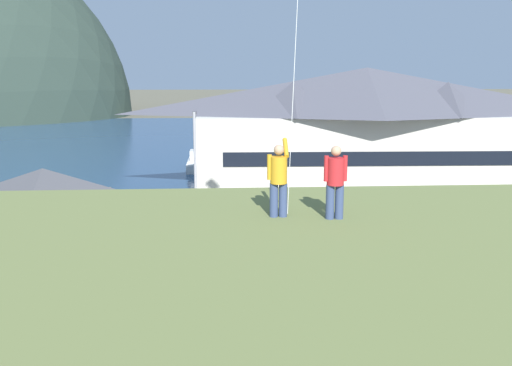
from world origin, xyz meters
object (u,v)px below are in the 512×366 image
Objects in this scene: storage_shed_near_lot at (46,209)px; moored_boat_outer_mooring at (260,160)px; parked_car_front_row_silver at (163,289)px; parking_light_pole at (195,167)px; parked_car_mid_row_center at (301,277)px; person_kite_flyer at (279,178)px; harbor_lodge at (365,129)px; person_companion at (335,180)px; parked_car_lone_by_shed at (387,238)px; wharf_dock at (228,169)px; moored_boat_wharfside at (197,163)px; parked_car_mid_row_near at (422,274)px.

storage_shed_near_lot is 31.85m from moored_boat_outer_mooring.
moored_boat_outer_mooring is 37.84m from parked_car_front_row_silver.
parked_car_mid_row_center is at bearing -62.34° from parking_light_pole.
person_kite_flyer reaches higher than parked_car_front_row_silver.
moored_boat_outer_mooring is 0.94× the size of parking_light_pole.
harbor_lodge reaches higher than moored_boat_outer_mooring.
harbor_lodge is 34.04m from person_companion.
parked_car_front_row_silver is at bearing -170.37° from parked_car_mid_row_center.
person_kite_flyer is (-7.94, -16.69, 6.78)m from parked_car_lone_by_shed.
wharf_dock is 2.04× the size of moored_boat_wharfside.
moored_boat_outer_mooring is 47.80m from person_kite_flyer.
parked_car_lone_by_shed is (11.99, -28.90, 0.34)m from moored_boat_wharfside.
storage_shed_near_lot is 1.75× the size of parked_car_mid_row_near.
moored_boat_wharfside is at bearing 109.06° from parked_car_mid_row_near.
wharf_dock is 23.49m from parking_light_pole.
parked_car_lone_by_shed is (19.49, -2.10, -1.49)m from storage_shed_near_lot.
parked_car_lone_by_shed is at bearing 29.47° from parked_car_front_row_silver.
person_companion is (-6.60, -11.30, 6.76)m from parked_car_mid_row_near.
harbor_lodge is at bearing 57.12° from parked_car_front_row_silver.
parked_car_mid_row_near is 0.99× the size of parked_car_lone_by_shed.
person_companion is at bearing -78.51° from parking_light_pole.
person_companion is (-1.45, -47.47, 7.11)m from moored_boat_outer_mooring.
moored_boat_wharfside is at bearing 96.65° from person_companion.
parked_car_mid_row_center is at bearing -90.89° from moored_boat_outer_mooring.
parked_car_mid_row_center is (13.74, -7.79, -1.49)m from storage_shed_near_lot.
harbor_lodge is 2.36× the size of wharf_dock.
moored_boat_outer_mooring is 1.68× the size of parked_car_front_row_silver.
parked_car_mid_row_center is at bearing 9.63° from parked_car_front_row_silver.
harbor_lodge is 3.97× the size of storage_shed_near_lot.
moored_boat_wharfside is at bearing 112.53° from parked_car_lone_by_shed.
harbor_lodge reaches higher than moored_boat_wharfside.
moored_boat_wharfside is 1.44× the size of parked_car_mid_row_near.
wharf_dock is 28.59m from parked_car_lone_by_shed.
parked_car_lone_by_shed is at bearing -21.13° from parking_light_pole.
person_companion is (1.30, -0.28, -0.02)m from person_kite_flyer.
person_companion is at bearing -83.35° from moored_boat_wharfside.
parked_car_mid_row_near is at bearing 5.15° from parked_car_front_row_silver.
harbor_lodge reaches higher than person_companion.
parked_car_front_row_silver is 0.56× the size of parking_light_pole.
parked_car_mid_row_near is at bearing -90.45° from parked_car_lone_by_shed.
person_kite_flyer reaches higher than wharf_dock.
harbor_lodge is 4.02× the size of moored_boat_outer_mooring.
parked_car_lone_by_shed is 12.25m from parking_light_pole.
person_companion is at bearing -111.37° from parked_car_lone_by_shed.
parked_car_front_row_silver is at bearing -122.88° from harbor_lodge.
storage_shed_near_lot reaches higher than parked_car_lone_by_shed.
person_companion reaches higher than parked_car_mid_row_near.
harbor_lodge is at bearing 68.69° from parked_car_mid_row_center.
parking_light_pole is (8.54, 2.13, 2.01)m from storage_shed_near_lot.
person_kite_flyer is 1.07× the size of person_companion.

